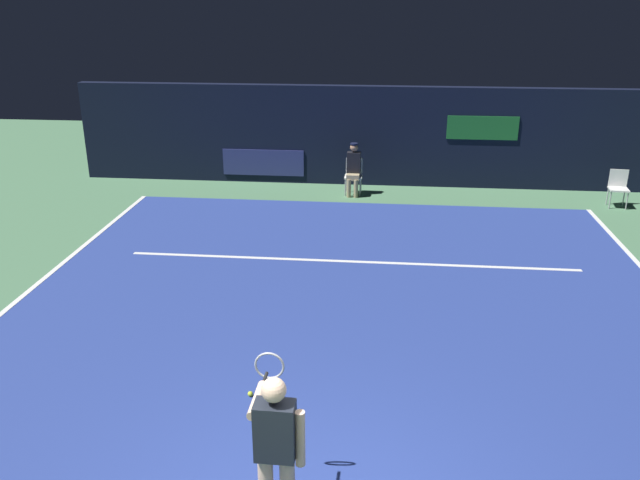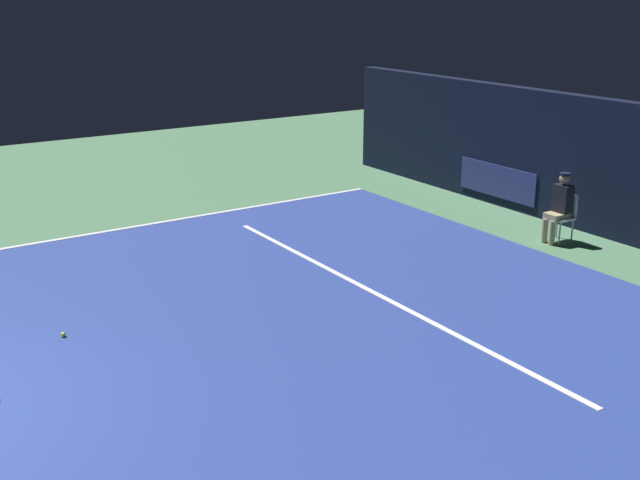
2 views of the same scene
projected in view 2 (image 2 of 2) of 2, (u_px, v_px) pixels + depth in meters
ground_plane at (261, 322)px, 11.17m from camera, size 31.48×31.48×0.00m
court_surface at (261, 321)px, 11.17m from camera, size 10.98×11.52×0.01m
line_sideline_right at (128, 228)px, 15.50m from camera, size 0.10×11.52×0.01m
line_service at (373, 292)px, 12.22m from camera, size 8.56×0.10×0.01m
back_wall at (609, 169)px, 14.72m from camera, size 15.25×0.33×2.60m
line_judge_on_chair at (560, 206)px, 14.50m from camera, size 0.45×0.54×1.32m
tennis_ball at (63, 335)px, 10.65m from camera, size 0.07×0.07×0.07m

